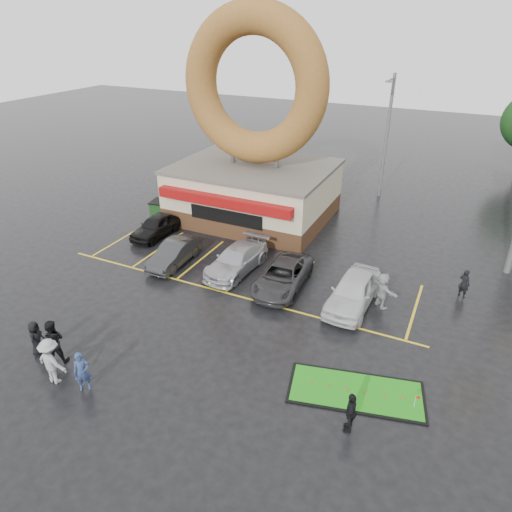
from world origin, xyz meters
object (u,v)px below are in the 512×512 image
at_px(person_cameraman, 351,412).
at_px(dumpster, 166,212).
at_px(streetlight_mid, 387,134).
at_px(car_dgrey, 174,253).
at_px(car_white, 353,291).
at_px(streetlight_left, 215,120).
at_px(car_grey, 283,276).
at_px(putting_green, 356,392).
at_px(donut_shop, 254,154).
at_px(car_silver, 237,260).
at_px(car_black, 156,226).
at_px(person_blue, 82,372).

relative_size(person_cameraman, dumpster, 0.89).
bearing_deg(dumpster, streetlight_mid, 33.33).
xyz_separation_m(car_dgrey, car_white, (10.21, 0.25, 0.14)).
relative_size(streetlight_left, car_grey, 1.89).
height_order(streetlight_left, person_cameraman, streetlight_left).
xyz_separation_m(streetlight_mid, putting_green, (3.84, -21.48, -4.74)).
bearing_deg(putting_green, car_grey, 133.29).
relative_size(car_dgrey, car_white, 0.85).
xyz_separation_m(donut_shop, car_silver, (2.48, -7.29, -3.78)).
bearing_deg(person_cameraman, dumpster, -134.52).
height_order(car_black, putting_green, car_black).
distance_m(person_blue, dumpster, 16.00).
bearing_deg(dumpster, car_dgrey, -59.39).
bearing_deg(person_cameraman, donut_shop, -151.99).
height_order(streetlight_left, person_blue, streetlight_left).
distance_m(car_black, dumpster, 2.45).
distance_m(car_white, dumpster, 15.02).
distance_m(streetlight_left, car_white, 22.26).
bearing_deg(car_silver, car_black, 169.41).
xyz_separation_m(streetlight_mid, car_white, (2.14, -15.81, -3.99)).
bearing_deg(streetlight_left, donut_shop, -44.78).
bearing_deg(streetlight_mid, person_cameraman, -80.11).
distance_m(streetlight_mid, car_grey, 16.33).
distance_m(streetlight_mid, dumpster, 17.02).
distance_m(car_black, car_dgrey, 4.10).
relative_size(car_grey, person_cameraman, 2.98).
height_order(donut_shop, car_white, donut_shop).
bearing_deg(car_grey, car_silver, 166.94).
xyz_separation_m(donut_shop, car_dgrey, (-1.08, -8.11, -3.82)).
relative_size(car_dgrey, putting_green, 0.73).
bearing_deg(car_grey, person_cameraman, -56.87).
relative_size(donut_shop, car_grey, 2.84).
bearing_deg(putting_green, car_white, 106.72).
distance_m(car_black, person_blue, 13.55).
distance_m(donut_shop, putting_green, 17.89).
distance_m(car_black, putting_green, 17.09).
relative_size(streetlight_left, person_cameraman, 5.65).
relative_size(person_cameraman, putting_green, 0.30).
height_order(car_silver, car_white, car_white).
bearing_deg(donut_shop, putting_green, -51.31).
height_order(streetlight_mid, car_grey, streetlight_mid).
xyz_separation_m(car_silver, person_cameraman, (8.58, -8.03, 0.11)).
height_order(car_grey, person_cameraman, person_cameraman).
bearing_deg(streetlight_left, dumpster, -79.72).
height_order(car_white, dumpster, car_white).
bearing_deg(donut_shop, car_white, -40.71).
distance_m(car_white, putting_green, 5.97).
relative_size(donut_shop, car_silver, 2.85).
bearing_deg(car_black, dumpster, 113.71).
relative_size(streetlight_mid, person_blue, 5.38).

